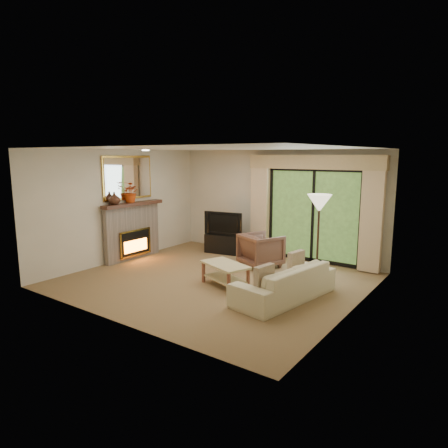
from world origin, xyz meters
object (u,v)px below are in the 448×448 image
Objects in this scene: armchair at (261,250)px; sofa at (284,282)px; media_console at (225,244)px; coffee_table at (225,275)px.

sofa is at bearing 155.56° from armchair.
media_console reaches higher than coffee_table.
armchair reaches higher than sofa.
armchair is at bearing -31.62° from media_console.
armchair is at bearing -128.39° from sofa.
coffee_table is (0.14, -1.59, -0.15)m from armchair.
media_console is 0.98× the size of coffee_table.
armchair is 1.60m from coffee_table.
media_console is 2.63m from coffee_table.
coffee_table is (1.53, -2.13, -0.02)m from media_console.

